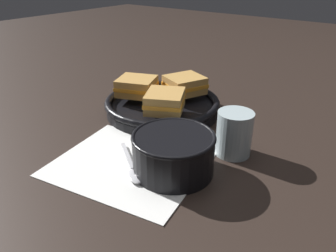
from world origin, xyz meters
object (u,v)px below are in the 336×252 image
object	(u,v)px
sandwich_far_left	(185,85)
drinking_glass	(234,133)
spoon	(133,170)
sandwich_near_left	(137,86)
soup_bowl	(173,151)
skillet	(162,106)
sandwich_near_right	(165,101)

from	to	relation	value
sandwich_far_left	drinking_glass	size ratio (longest dim) A/B	1.33
spoon	sandwich_near_left	size ratio (longest dim) A/B	1.07
soup_bowl	sandwich_near_left	distance (m)	0.32
sandwich_near_left	drinking_glass	world-z (taller)	drinking_glass
skillet	sandwich_far_left	size ratio (longest dim) A/B	2.42
soup_bowl	spoon	xyz separation A→B (m)	(-0.06, -0.05, -0.04)
sandwich_near_left	sandwich_far_left	size ratio (longest dim) A/B	0.99
spoon	drinking_glass	world-z (taller)	drinking_glass
spoon	sandwich_far_left	world-z (taller)	sandwich_far_left
skillet	sandwich_far_left	distance (m)	0.09
sandwich_far_left	drinking_glass	xyz separation A→B (m)	(0.23, -0.15, -0.02)
sandwich_near_right	drinking_glass	world-z (taller)	drinking_glass
sandwich_near_left	sandwich_far_left	world-z (taller)	same
skillet	spoon	bearing A→B (deg)	-62.99
soup_bowl	spoon	size ratio (longest dim) A/B	1.18
sandwich_far_left	sandwich_near_right	bearing A→B (deg)	-76.66
skillet	sandwich_near_left	bearing A→B (deg)	-166.66
soup_bowl	spoon	distance (m)	0.09
sandwich_near_right	skillet	bearing A→B (deg)	133.34
spoon	sandwich_near_right	size ratio (longest dim) A/B	1.04
spoon	sandwich_near_right	world-z (taller)	sandwich_near_right
sandwich_near_right	drinking_glass	xyz separation A→B (m)	(0.20, -0.02, -0.02)
sandwich_near_left	drinking_glass	bearing A→B (deg)	-9.97
sandwich_near_left	sandwich_far_left	xyz separation A→B (m)	(0.10, 0.09, 0.00)
spoon	sandwich_far_left	distance (m)	0.35
skillet	sandwich_far_left	bearing A→B (deg)	73.34
soup_bowl	drinking_glass	distance (m)	0.14
sandwich_near_right	sandwich_far_left	size ratio (longest dim) A/B	1.02
sandwich_near_left	sandwich_far_left	distance (m)	0.13
spoon	sandwich_near_right	bearing A→B (deg)	146.22
soup_bowl	skillet	size ratio (longest dim) A/B	0.52
sandwich_near_right	sandwich_far_left	world-z (taller)	same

